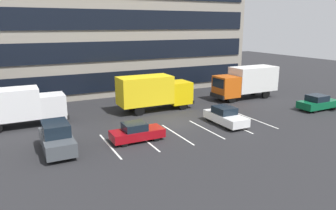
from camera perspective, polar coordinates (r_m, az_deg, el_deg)
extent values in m
plane|color=#262628|center=(28.54, 1.49, -3.25)|extent=(120.00, 120.00, 0.00)
cube|color=gray|center=(43.94, -10.14, 16.95)|extent=(35.52, 10.58, 21.60)
cube|color=black|center=(39.37, -7.29, 4.49)|extent=(34.10, 0.16, 2.30)
cube|color=black|center=(38.93, -7.46, 9.72)|extent=(34.10, 0.16, 2.30)
cube|color=black|center=(38.81, -7.63, 15.02)|extent=(34.10, 0.16, 2.30)
cube|color=silver|center=(23.65, -10.49, -7.27)|extent=(0.14, 5.40, 0.01)
cube|color=silver|center=(24.51, -4.18, -6.28)|extent=(0.14, 5.40, 0.01)
cube|color=silver|center=(25.65, 1.62, -5.30)|extent=(0.14, 5.40, 0.01)
cube|color=silver|center=(27.03, 6.86, -4.36)|extent=(0.14, 5.40, 0.01)
cube|color=silver|center=(28.61, 11.55, -3.49)|extent=(0.14, 5.40, 0.01)
cube|color=silver|center=(30.38, 15.71, -2.70)|extent=(0.14, 5.40, 0.01)
cube|color=white|center=(30.06, -20.15, -0.17)|extent=(2.13, 2.32, 2.13)
cube|color=black|center=(30.09, -18.25, 0.84)|extent=(0.06, 1.95, 0.94)
cube|color=white|center=(29.78, -27.06, 0.06)|extent=(5.04, 2.42, 2.61)
cube|color=black|center=(30.43, -17.93, -1.61)|extent=(0.19, 2.32, 0.39)
cylinder|color=black|center=(31.29, -20.21, -1.65)|extent=(0.97, 0.29, 0.97)
cylinder|color=black|center=(29.38, -19.72, -2.61)|extent=(0.97, 0.29, 0.97)
cube|color=yellow|center=(33.55, 1.85, 2.33)|extent=(2.28, 2.48, 2.28)
cube|color=black|center=(34.00, 3.52, 3.26)|extent=(0.06, 2.08, 1.00)
cube|color=yellow|center=(31.80, -4.20, 2.68)|extent=(5.38, 2.59, 2.79)
cube|color=black|center=(34.34, 3.58, 0.91)|extent=(0.21, 2.48, 0.41)
cylinder|color=black|center=(34.71, 0.99, 0.82)|extent=(1.03, 0.31, 1.03)
cylinder|color=black|center=(32.90, 2.73, 0.05)|extent=(1.03, 0.31, 1.03)
cylinder|color=black|center=(32.77, -6.60, -0.09)|extent=(1.03, 0.31, 1.03)
cylinder|color=black|center=(30.84, -5.22, -0.96)|extent=(1.03, 0.31, 1.03)
cube|color=#D85914|center=(37.05, 10.49, 3.34)|extent=(2.36, 2.57, 2.36)
cube|color=black|center=(36.28, 9.06, 3.93)|extent=(0.06, 2.16, 1.04)
cube|color=white|center=(39.45, 15.13, 4.61)|extent=(5.57, 2.68, 2.89)
cube|color=black|center=(36.53, 8.87, 1.62)|extent=(0.21, 2.57, 0.43)
cylinder|color=black|center=(36.44, 11.45, 1.21)|extent=(1.07, 0.32, 1.07)
cylinder|color=black|center=(38.15, 9.41, 1.89)|extent=(1.07, 0.32, 1.07)
cylinder|color=black|center=(39.74, 17.23, 1.93)|extent=(1.07, 0.32, 1.07)
cylinder|color=black|center=(41.31, 15.11, 2.53)|extent=(1.07, 0.32, 1.07)
cube|color=white|center=(28.39, 10.37, -2.31)|extent=(1.84, 4.40, 0.72)
cube|color=black|center=(28.38, 10.16, -0.91)|extent=(1.62, 1.85, 0.61)
cylinder|color=black|center=(27.92, 13.39, -3.39)|extent=(0.23, 0.61, 0.61)
cylinder|color=black|center=(26.95, 10.78, -3.89)|extent=(0.23, 0.61, 0.61)
cylinder|color=black|center=(30.02, 9.94, -1.97)|extent=(0.23, 0.61, 0.61)
cylinder|color=black|center=(29.12, 7.42, -2.38)|extent=(0.23, 0.61, 0.61)
cube|color=maroon|center=(24.20, -5.58, -5.20)|extent=(4.03, 1.69, 0.66)
cube|color=black|center=(23.94, -6.07, -3.89)|extent=(1.69, 1.48, 0.56)
cylinder|color=black|center=(25.39, -3.46, -4.86)|extent=(0.56, 0.21, 0.56)
cylinder|color=black|center=(24.13, -2.06, -5.88)|extent=(0.56, 0.21, 0.56)
cylinder|color=black|center=(24.54, -9.01, -5.71)|extent=(0.56, 0.21, 0.56)
cylinder|color=black|center=(23.24, -7.88, -6.82)|extent=(0.56, 0.21, 0.56)
cube|color=#0C5933|center=(36.36, 25.47, 0.17)|extent=(4.40, 1.84, 0.72)
cube|color=black|center=(36.04, 25.36, 1.16)|extent=(1.85, 1.62, 0.61)
cylinder|color=black|center=(37.99, 25.79, 0.23)|extent=(0.61, 0.23, 0.61)
cylinder|color=black|center=(37.08, 27.72, -0.31)|extent=(0.61, 0.23, 0.61)
cylinder|color=black|center=(35.83, 23.03, -0.26)|extent=(0.61, 0.23, 0.61)
cylinder|color=black|center=(34.86, 25.01, -0.84)|extent=(0.61, 0.23, 0.61)
cube|color=#474C51|center=(23.29, -19.41, -6.25)|extent=(1.94, 4.59, 0.95)
cube|color=black|center=(23.22, -19.67, -3.99)|extent=(1.71, 2.52, 0.85)
cylinder|color=black|center=(22.19, -16.59, -8.20)|extent=(0.22, 0.68, 0.68)
cylinder|color=black|center=(22.00, -21.00, -8.77)|extent=(0.22, 0.68, 0.68)
cylinder|color=black|center=(24.90, -17.86, -5.80)|extent=(0.22, 0.68, 0.68)
cylinder|color=black|center=(24.74, -21.77, -6.29)|extent=(0.22, 0.68, 0.68)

